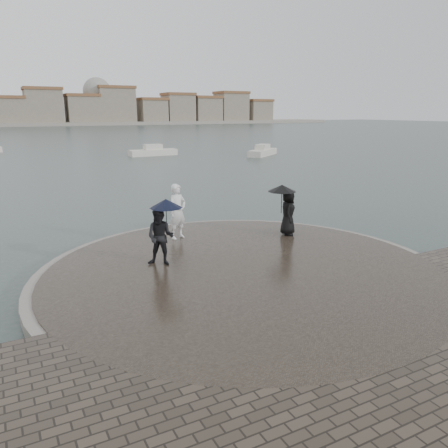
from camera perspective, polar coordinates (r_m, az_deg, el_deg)
ground at (r=10.87m, az=12.18°, el=-13.13°), size 400.00×400.00×0.00m
kerb_ring at (r=13.41m, az=2.60°, el=-6.58°), size 12.50×12.50×0.32m
quay_tip at (r=13.40m, az=2.60°, el=-6.50°), size 11.90×11.90×0.36m
statue at (r=16.26m, az=-6.09°, el=1.65°), size 0.86×0.70×2.05m
visitor_left at (r=13.47m, az=-8.14°, el=-0.75°), size 1.31×1.13×2.04m
visitor_right at (r=16.77m, az=8.16°, el=2.35°), size 1.27×1.16×1.95m
boats at (r=54.12m, az=-12.16°, el=9.32°), size 31.96×26.13×1.50m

